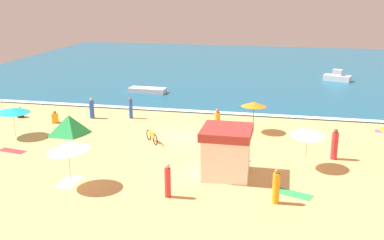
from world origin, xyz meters
name	(u,v)px	position (x,y,z in m)	size (l,w,h in m)	color
ground_plane	(184,137)	(0.00, 0.00, 0.00)	(60.00, 60.00, 0.00)	#E5B26B
ocean_water	(235,68)	(0.00, 28.00, 0.05)	(60.00, 44.00, 0.10)	#196084
wave_breaker_foam	(202,111)	(0.00, 6.30, 0.10)	(57.00, 0.70, 0.01)	white
lifeguard_cabana	(226,151)	(3.63, -5.86, 1.34)	(2.58, 2.69, 2.62)	white
beach_umbrella_0	(68,146)	(-3.81, -8.91, 2.12)	(2.77, 2.75, 2.45)	silver
beach_umbrella_1	(13,110)	(-11.16, -2.23, 1.81)	(2.39, 2.38, 2.01)	silver
beach_umbrella_2	(308,132)	(7.80, -3.91, 2.05)	(2.46, 2.48, 2.32)	silver
beach_umbrella_3	(254,104)	(4.41, 2.10, 1.96)	(1.93, 1.94, 2.16)	#4C3823
beach_tent	(69,125)	(-7.70, -1.22, 0.70)	(2.78, 2.67, 1.40)	green
parked_bicycle	(152,137)	(-1.80, -1.51, 0.38)	(1.19, 1.45, 0.76)	black
beachgoer_0	(168,181)	(1.29, -9.09, 0.81)	(0.34, 0.34, 1.69)	red
beachgoer_1	(20,113)	(-13.46, 2.07, 0.36)	(0.61, 0.61, 0.86)	black
beachgoer_2	(92,109)	(-7.94, 3.00, 0.73)	(0.42, 0.42, 1.59)	blue
beachgoer_3	(335,145)	(9.45, -2.20, 0.86)	(0.47, 0.47, 1.84)	red
beachgoer_4	(131,108)	(-5.02, 3.60, 0.79)	(0.39, 0.39, 1.64)	blue
beachgoer_5	(217,123)	(2.08, 0.92, 0.85)	(0.49, 0.49, 1.82)	orange
beachgoer_7	(276,187)	(6.34, -8.67, 0.79)	(0.38, 0.38, 1.69)	orange
beachgoer_8	(55,118)	(-10.11, 1.29, 0.38)	(0.56, 0.56, 0.91)	orange
beach_towel_0	(238,158)	(3.99, -3.29, 0.01)	(1.61, 1.66, 0.01)	black
beach_towel_1	(12,151)	(-9.69, -4.90, 0.01)	(1.87, 0.91, 0.01)	red
beach_towel_2	(69,182)	(-4.11, -8.49, 0.01)	(0.94, 1.68, 0.01)	white
beach_towel_4	(294,194)	(7.21, -7.55, 0.01)	(1.90, 1.30, 0.01)	green
small_boat_0	(148,90)	(-6.29, 11.92, 0.33)	(3.51, 1.42, 0.47)	white
small_boat_1	(337,77)	(11.68, 21.61, 0.50)	(2.97, 1.99, 1.20)	white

